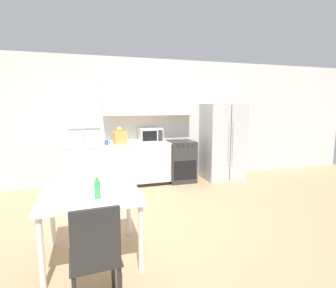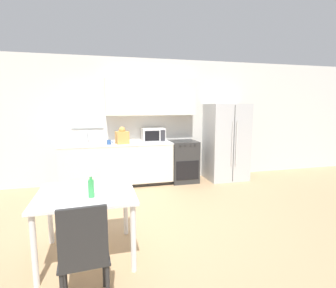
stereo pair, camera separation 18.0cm
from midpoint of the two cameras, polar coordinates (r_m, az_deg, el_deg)
name	(u,v)px [view 2 (the right image)]	position (r m, az deg, el deg)	size (l,w,h in m)	color
ground_plane	(146,221)	(4.03, -3.46, -16.30)	(12.00, 12.00, 0.00)	tan
wall_back	(132,116)	(5.80, -6.87, 6.04)	(12.00, 0.38, 2.70)	silver
kitchen_counter	(118,164)	(5.60, -10.01, -4.40)	(2.31, 0.61, 0.91)	#333333
oven_range	(183,161)	(5.88, 4.19, -3.74)	(0.58, 0.64, 0.91)	#2D2D2D
refrigerator	(226,142)	(6.16, 13.33, 0.47)	(0.88, 0.76, 1.72)	silver
kitchen_sink	(88,144)	(5.52, -16.21, 0.08)	(0.71, 0.42, 0.24)	#B7BABC
microwave	(153,135)	(5.70, -2.35, 2.00)	(0.48, 0.37, 0.29)	silver
coffee_mug	(109,142)	(5.40, -11.74, 0.41)	(0.11, 0.08, 0.09)	#335999
grocery_bag_0	(122,136)	(5.44, -9.02, 1.66)	(0.28, 0.25, 0.35)	#DB994C
dining_table	(87,201)	(3.04, -15.66, -11.93)	(1.03, 0.94, 0.74)	white
dining_chair_near	(84,251)	(2.32, -15.59, -21.53)	(0.43, 0.43, 0.93)	#282828
drink_bottle	(91,188)	(2.81, -14.62, -9.23)	(0.06, 0.06, 0.24)	#3FB259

